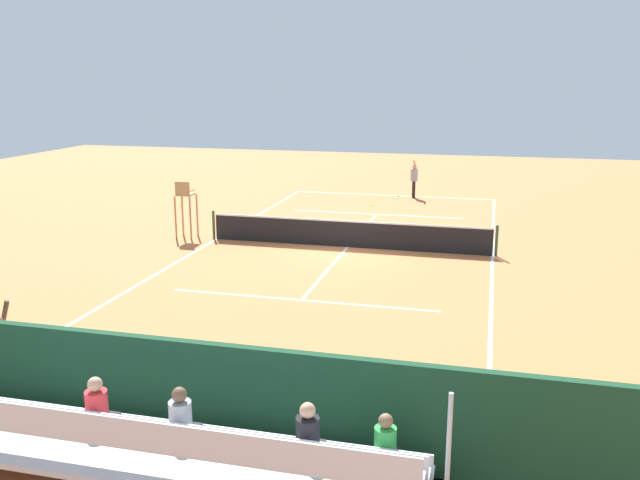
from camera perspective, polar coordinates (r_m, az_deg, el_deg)
The scene contains 12 objects.
ground_plane at distance 24.10m, azimuth 2.35°, elevation -0.60°, with size 60.00×60.00×0.00m, color #D17542.
court_line_markings at distance 24.13m, azimuth 2.37°, elevation -0.57°, with size 10.10×22.20×0.01m.
tennis_net at distance 23.98m, azimuth 2.36°, elevation 0.56°, with size 10.30×0.10×1.07m.
backdrop_wall at distance 11.22m, azimuth -13.04°, elevation -12.77°, with size 18.00×0.16×2.00m, color #194228.
bleacher_stand at distance 10.22m, azimuth -17.09°, elevation -16.06°, with size 9.06×2.40×2.48m.
umpire_chair at distance 25.76m, azimuth -11.27°, elevation 3.07°, with size 0.67×0.67×2.14m.
courtside_bench at distance 11.37m, azimuth -2.47°, elevation -14.52°, with size 1.80×0.40×0.93m.
equipment_bag at distance 11.96m, azimuth -10.32°, elevation -15.29°, with size 0.90×0.36×0.36m, color #B22D2D.
tennis_player at distance 34.04m, azimuth 7.91°, elevation 5.22°, with size 0.43×0.55×1.93m.
tennis_racket at distance 34.12m, azimuth 6.43°, elevation 3.59°, with size 0.35×0.58×0.03m.
tennis_ball_near at distance 31.72m, azimuth 4.41°, elevation 2.90°, with size 0.07×0.07×0.07m, color #CCDB33.
line_judge at distance 13.90m, azimuth -25.21°, elevation -8.40°, with size 0.40×0.55×1.93m.
Camera 1 is at (-4.80, 22.86, 5.92)m, focal length 38.07 mm.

